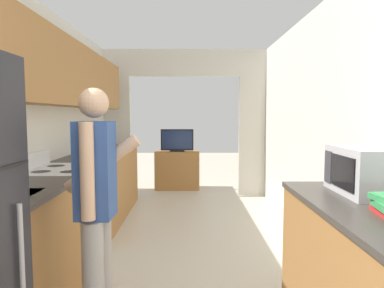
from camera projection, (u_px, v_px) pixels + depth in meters
The scene contains 9 objects.
wall_left at pixel (27, 104), 2.98m from camera, with size 0.38×7.73×2.50m.
wall_right at pixel (364, 135), 2.58m from camera, with size 0.06×7.73×2.50m.
wall_far_with_doorway at pixel (185, 111), 5.84m from camera, with size 3.16×0.06×2.50m.
counter_left at pixel (84, 201), 3.77m from camera, with size 0.62×4.06×0.91m.
range_oven at pixel (64, 217), 3.16m from camera, with size 0.66×0.76×1.05m.
person at pixel (96, 209), 2.08m from camera, with size 0.50×0.38×1.56m.
microwave at pixel (367, 171), 2.11m from camera, with size 0.35×0.50×0.29m.
tv_cabinet at pixel (177, 170), 6.49m from camera, with size 0.83×0.42×0.71m.
television at pixel (177, 141), 6.40m from camera, with size 0.61×0.16×0.42m.
Camera 1 is at (0.09, -0.51, 1.40)m, focal length 32.00 mm.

